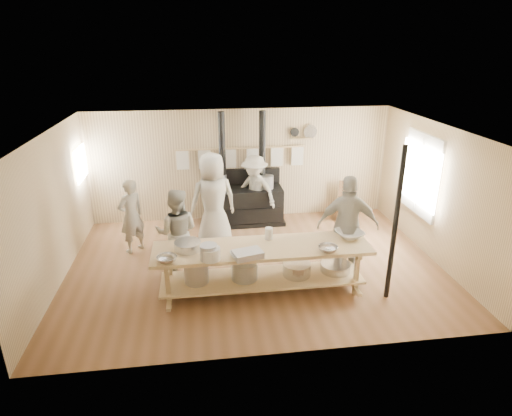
% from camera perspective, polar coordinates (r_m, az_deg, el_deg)
% --- Properties ---
extents(ground, '(7.00, 7.00, 0.00)m').
position_cam_1_polar(ground, '(8.27, -0.12, -7.66)').
color(ground, brown).
rests_on(ground, ground).
extents(room_shell, '(7.00, 7.00, 7.00)m').
position_cam_1_polar(room_shell, '(7.61, -0.13, 3.08)').
color(room_shell, tan).
rests_on(room_shell, ground).
extents(window_right, '(0.09, 1.50, 1.65)m').
position_cam_1_polar(window_right, '(9.28, 21.15, 4.21)').
color(window_right, beige).
rests_on(window_right, ground).
extents(left_opening, '(0.00, 0.90, 0.90)m').
position_cam_1_polar(left_opening, '(9.80, -22.32, 5.52)').
color(left_opening, white).
rests_on(left_opening, ground).
extents(stove, '(1.90, 0.75, 2.60)m').
position_cam_1_polar(stove, '(9.96, -1.77, 0.86)').
color(stove, black).
rests_on(stove, ground).
extents(towel_rail, '(3.00, 0.04, 0.47)m').
position_cam_1_polar(towel_rail, '(9.92, -1.98, 7.08)').
color(towel_rail, tan).
rests_on(towel_rail, ground).
extents(back_wall_shelf, '(0.63, 0.14, 0.32)m').
position_cam_1_polar(back_wall_shelf, '(10.10, 6.38, 9.78)').
color(back_wall_shelf, tan).
rests_on(back_wall_shelf, ground).
extents(prep_table, '(3.60, 0.90, 0.85)m').
position_cam_1_polar(prep_table, '(7.24, 0.76, -7.50)').
color(prep_table, tan).
rests_on(prep_table, ground).
extents(support_post, '(0.08, 0.08, 2.60)m').
position_cam_1_polar(support_post, '(7.09, 18.06, -2.27)').
color(support_post, black).
rests_on(support_post, ground).
extents(cook_far_left, '(0.66, 0.64, 1.53)m').
position_cam_1_polar(cook_far_left, '(8.86, -16.30, -1.04)').
color(cook_far_left, '#9F9D8D').
rests_on(cook_far_left, ground).
extents(cook_left, '(0.86, 0.70, 1.63)m').
position_cam_1_polar(cook_left, '(7.81, -10.49, -3.21)').
color(cook_left, '#9F9D8D').
rests_on(cook_left, ground).
extents(cook_center, '(1.10, 0.86, 1.99)m').
position_cam_1_polar(cook_center, '(8.70, -5.75, 0.96)').
color(cook_center, '#9F9D8D').
rests_on(cook_center, ground).
extents(cook_right, '(1.17, 0.69, 1.86)m').
position_cam_1_polar(cook_right, '(7.82, 12.14, -2.35)').
color(cook_right, '#9F9D8D').
rests_on(cook_right, ground).
extents(cook_by_window, '(1.23, 1.15, 1.66)m').
position_cam_1_polar(cook_by_window, '(9.73, -0.20, 2.29)').
color(cook_by_window, '#9F9D8D').
rests_on(cook_by_window, ground).
extents(chair, '(0.54, 0.54, 0.91)m').
position_cam_1_polar(chair, '(10.45, 11.92, -0.11)').
color(chair, '#523721').
rests_on(chair, ground).
extents(bowl_white_a, '(0.41, 0.41, 0.08)m').
position_cam_1_polar(bowl_white_a, '(6.73, -2.00, -6.29)').
color(bowl_white_a, silver).
rests_on(bowl_white_a, prep_table).
extents(bowl_steel_a, '(0.43, 0.43, 0.10)m').
position_cam_1_polar(bowl_steel_a, '(6.73, -11.80, -6.71)').
color(bowl_steel_a, silver).
rests_on(bowl_steel_a, prep_table).
extents(bowl_white_b, '(0.55, 0.55, 0.11)m').
position_cam_1_polar(bowl_white_b, '(7.56, 12.38, -3.42)').
color(bowl_white_b, silver).
rests_on(bowl_white_b, prep_table).
extents(bowl_steel_b, '(0.35, 0.35, 0.10)m').
position_cam_1_polar(bowl_steel_b, '(6.99, 9.57, -5.43)').
color(bowl_steel_b, silver).
rests_on(bowl_steel_b, prep_table).
extents(roasting_pan, '(0.51, 0.40, 0.10)m').
position_cam_1_polar(roasting_pan, '(6.74, -1.12, -6.17)').
color(roasting_pan, '#B2B2B7').
rests_on(roasting_pan, prep_table).
extents(mixing_bowl_large, '(0.54, 0.54, 0.14)m').
position_cam_1_polar(mixing_bowl_large, '(7.04, -9.09, -4.99)').
color(mixing_bowl_large, silver).
rests_on(mixing_bowl_large, prep_table).
extents(bucket_galv, '(0.34, 0.34, 0.25)m').
position_cam_1_polar(bucket_galv, '(6.67, -6.34, -5.89)').
color(bucket_galv, gray).
rests_on(bucket_galv, prep_table).
extents(deep_bowl_enamel, '(0.32, 0.32, 0.19)m').
position_cam_1_polar(deep_bowl_enamel, '(6.68, -6.10, -6.09)').
color(deep_bowl_enamel, silver).
rests_on(deep_bowl_enamel, prep_table).
extents(pitcher, '(0.17, 0.17, 0.21)m').
position_cam_1_polar(pitcher, '(7.30, 1.72, -3.42)').
color(pitcher, silver).
rests_on(pitcher, prep_table).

